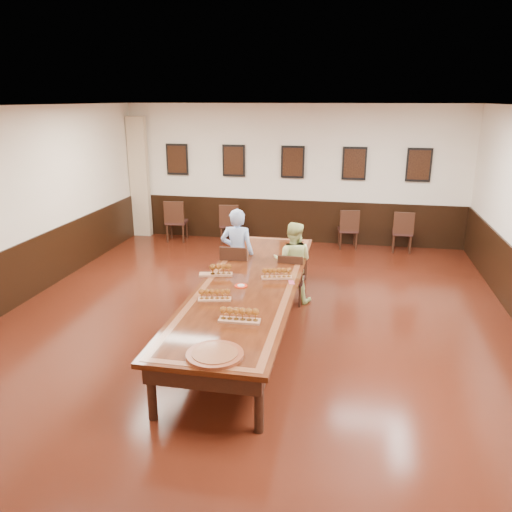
% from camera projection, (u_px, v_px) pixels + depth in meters
% --- Properties ---
extents(floor, '(8.00, 10.00, 0.02)m').
position_uv_depth(floor, '(250.00, 330.00, 7.45)').
color(floor, black).
rests_on(floor, ground).
extents(ceiling, '(8.00, 10.00, 0.02)m').
position_uv_depth(ceiling, '(249.00, 106.00, 6.48)').
color(ceiling, white).
rests_on(ceiling, floor).
extents(wall_back, '(8.00, 0.02, 3.20)m').
position_uv_depth(wall_back, '(293.00, 175.00, 11.66)').
color(wall_back, '#F0E3C9').
rests_on(wall_back, floor).
extents(wall_front, '(8.00, 0.02, 3.20)m').
position_uv_depth(wall_front, '(26.00, 487.00, 2.28)').
color(wall_front, '#F0E3C9').
rests_on(wall_front, floor).
extents(chair_man, '(0.46, 0.50, 0.98)m').
position_uv_depth(chair_man, '(236.00, 272.00, 8.48)').
color(chair_man, '#321A16').
rests_on(chair_man, floor).
extents(chair_woman, '(0.42, 0.46, 0.88)m').
position_uv_depth(chair_woman, '(291.00, 278.00, 8.31)').
color(chair_woman, '#321A16').
rests_on(chair_woman, floor).
extents(spare_chair_a, '(0.52, 0.56, 1.00)m').
position_uv_depth(spare_chair_a, '(177.00, 220.00, 11.98)').
color(spare_chair_a, '#321A16').
rests_on(spare_chair_a, floor).
extents(spare_chair_b, '(0.53, 0.56, 0.96)m').
position_uv_depth(spare_chair_b, '(230.00, 223.00, 11.80)').
color(spare_chair_b, '#321A16').
rests_on(spare_chair_b, floor).
extents(spare_chair_c, '(0.49, 0.53, 0.92)m').
position_uv_depth(spare_chair_c, '(348.00, 228.00, 11.40)').
color(spare_chair_c, '#321A16').
rests_on(spare_chair_c, floor).
extents(spare_chair_d, '(0.46, 0.50, 0.94)m').
position_uv_depth(spare_chair_d, '(403.00, 231.00, 11.14)').
color(spare_chair_d, '#321A16').
rests_on(spare_chair_d, floor).
extents(person_man, '(0.57, 0.38, 1.56)m').
position_uv_depth(person_man, '(237.00, 253.00, 8.49)').
color(person_man, '#5584D5').
rests_on(person_man, floor).
extents(person_woman, '(0.70, 0.55, 1.37)m').
position_uv_depth(person_woman, '(293.00, 262.00, 8.33)').
color(person_woman, '#DAE58F').
rests_on(person_woman, floor).
extents(pink_phone, '(0.11, 0.16, 0.01)m').
position_uv_depth(pink_phone, '(291.00, 282.00, 7.21)').
color(pink_phone, '#CD4463').
rests_on(pink_phone, conference_table).
extents(curtain, '(0.45, 0.18, 2.90)m').
position_uv_depth(curtain, '(139.00, 178.00, 12.21)').
color(curtain, tan).
rests_on(curtain, floor).
extents(wainscoting, '(8.00, 10.00, 1.00)m').
position_uv_depth(wainscoting, '(249.00, 299.00, 7.30)').
color(wainscoting, black).
rests_on(wainscoting, floor).
extents(conference_table, '(1.40, 5.00, 0.76)m').
position_uv_depth(conference_table, '(249.00, 292.00, 7.26)').
color(conference_table, black).
rests_on(conference_table, floor).
extents(posters, '(6.14, 0.04, 0.74)m').
position_uv_depth(posters, '(293.00, 162.00, 11.50)').
color(posters, black).
rests_on(posters, wall_back).
extents(flight_a, '(0.52, 0.26, 0.19)m').
position_uv_depth(flight_a, '(218.00, 270.00, 7.48)').
color(flight_a, '#955E3E').
rests_on(flight_a, conference_table).
extents(flight_b, '(0.47, 0.24, 0.17)m').
position_uv_depth(flight_b, '(277.00, 274.00, 7.35)').
color(flight_b, '#955E3E').
rests_on(flight_b, conference_table).
extents(flight_c, '(0.45, 0.22, 0.16)m').
position_uv_depth(flight_c, '(215.00, 295.00, 6.56)').
color(flight_c, '#955E3E').
rests_on(flight_c, conference_table).
extents(flight_d, '(0.50, 0.17, 0.19)m').
position_uv_depth(flight_d, '(239.00, 315.00, 5.92)').
color(flight_d, '#955E3E').
rests_on(flight_d, conference_table).
extents(red_plate_grp, '(0.18, 0.18, 0.02)m').
position_uv_depth(red_plate_grp, '(241.00, 286.00, 7.06)').
color(red_plate_grp, red).
rests_on(red_plate_grp, conference_table).
extents(carved_platter, '(0.66, 0.66, 0.05)m').
position_uv_depth(carved_platter, '(215.00, 355.00, 5.15)').
color(carved_platter, '#602413').
rests_on(carved_platter, conference_table).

